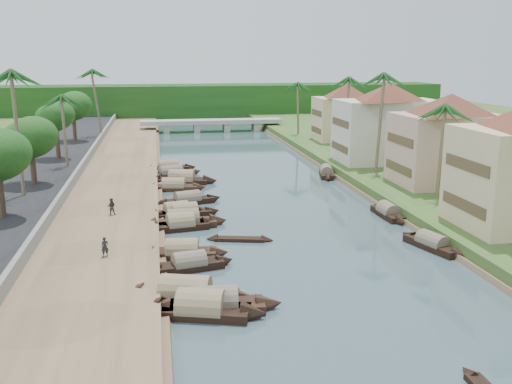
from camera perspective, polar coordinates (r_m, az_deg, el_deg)
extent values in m
plane|color=#394D55|center=(46.08, 4.23, -5.20)|extent=(220.00, 220.00, 0.00)
cube|color=brown|center=(64.15, -14.27, 0.11)|extent=(10.00, 180.00, 0.80)
cube|color=#294E1F|center=(70.51, 15.36, 1.39)|extent=(16.00, 180.00, 1.20)
cube|color=black|center=(65.33, -21.73, 0.07)|extent=(8.00, 180.00, 1.40)
cube|color=slate|center=(64.43, -18.04, 0.79)|extent=(0.40, 180.00, 1.10)
cube|color=#153D10|center=(138.17, -5.43, 8.88)|extent=(120.00, 4.00, 8.00)
cube|color=#153D10|center=(143.14, -5.59, 9.03)|extent=(120.00, 4.00, 8.00)
cube|color=#153D10|center=(148.12, -5.74, 9.17)|extent=(120.00, 4.00, 8.00)
cube|color=gray|center=(115.54, -4.48, 7.04)|extent=(28.00, 4.00, 0.80)
cube|color=gray|center=(115.17, -8.96, 6.34)|extent=(1.20, 3.50, 1.80)
cube|color=gray|center=(115.42, -5.97, 6.45)|extent=(1.20, 3.50, 1.80)
cube|color=gray|center=(115.98, -2.99, 6.54)|extent=(1.20, 3.50, 1.80)
cube|color=gray|center=(116.85, -0.05, 6.60)|extent=(1.20, 3.50, 1.80)
cube|color=#4E3D24|center=(48.19, 20.01, -1.20)|extent=(0.10, 6.40, 0.90)
cube|color=#4E3D24|center=(47.53, 20.31, 2.54)|extent=(0.10, 6.40, 0.90)
cube|color=tan|center=(64.93, 18.62, 4.08)|extent=(11.00, 8.00, 7.50)
pyramid|color=brown|center=(64.39, 18.95, 8.33)|extent=(14.11, 14.11, 2.20)
cube|color=#4E3D24|center=(62.81, 14.03, 2.35)|extent=(0.10, 6.40, 0.90)
cube|color=#4E3D24|center=(62.33, 14.19, 5.05)|extent=(0.10, 6.40, 0.90)
cube|color=beige|center=(76.97, 13.06, 5.97)|extent=(13.00, 8.00, 8.00)
pyramid|color=brown|center=(76.51, 13.26, 9.76)|extent=(15.59, 15.59, 2.20)
cube|color=#4E3D24|center=(74.96, 8.34, 4.44)|extent=(0.10, 6.40, 0.90)
cube|color=#4E3D24|center=(74.54, 8.43, 6.87)|extent=(0.10, 6.40, 0.90)
cube|color=tan|center=(95.96, 8.98, 7.25)|extent=(10.00, 7.00, 7.00)
pyramid|color=brown|center=(95.59, 9.08, 9.99)|extent=(12.62, 12.62, 2.20)
cube|color=#4E3D24|center=(94.66, 6.03, 6.19)|extent=(0.10, 5.60, 0.90)
cube|color=#4E3D24|center=(94.36, 6.07, 7.88)|extent=(0.10, 5.60, 0.90)
cube|color=black|center=(34.41, -4.26, -11.49)|extent=(6.13, 2.31, 0.70)
cone|color=black|center=(34.59, 1.38, -11.17)|extent=(1.84, 1.81, 1.88)
cone|color=black|center=(34.48, -9.93, -11.46)|extent=(1.84, 1.81, 1.88)
cylinder|color=#6B5E50|center=(34.25, -4.27, -10.92)|extent=(4.72, 2.28, 1.95)
cube|color=black|center=(33.93, -5.53, -11.90)|extent=(6.03, 3.60, 0.70)
cone|color=black|center=(33.38, -0.12, -12.12)|extent=(2.12, 2.23, 2.00)
cone|color=black|center=(34.68, -10.73, -11.35)|extent=(2.12, 2.23, 2.00)
cylinder|color=#927D5D|center=(33.77, -5.55, -11.32)|extent=(4.77, 3.29, 2.11)
cube|color=black|center=(36.00, -7.07, -10.40)|extent=(6.77, 3.74, 0.70)
cone|color=black|center=(35.35, -1.30, -10.61)|extent=(2.29, 2.26, 2.02)
cone|color=black|center=(36.93, -12.59, -9.87)|extent=(2.29, 2.26, 2.02)
cylinder|color=#927D5D|center=(35.85, -7.09, -9.84)|extent=(5.33, 3.39, 2.10)
cube|color=black|center=(40.78, -6.68, -7.47)|extent=(5.03, 2.52, 0.70)
cone|color=black|center=(41.48, -3.10, -6.92)|extent=(1.64, 1.64, 1.54)
cone|color=black|center=(40.19, -10.39, -7.81)|extent=(1.64, 1.64, 1.54)
cylinder|color=#6B5E50|center=(40.65, -6.69, -6.97)|extent=(3.93, 2.34, 1.60)
cube|color=black|center=(43.32, -7.39, -6.23)|extent=(5.27, 2.37, 0.70)
cone|color=black|center=(43.13, -3.62, -6.12)|extent=(1.67, 1.73, 1.72)
cone|color=black|center=(43.63, -11.11, -6.12)|extent=(1.67, 1.73, 1.72)
cylinder|color=#927D5D|center=(43.19, -7.40, -5.76)|extent=(4.09, 2.29, 1.80)
cube|color=black|center=(50.15, -7.55, -3.50)|extent=(5.05, 2.59, 0.70)
cone|color=black|center=(50.69, -4.59, -3.14)|extent=(1.67, 1.88, 1.83)
cone|color=black|center=(49.71, -10.59, -3.67)|extent=(1.67, 1.88, 1.83)
cylinder|color=#927D5D|center=(50.05, -7.57, -3.08)|extent=(3.94, 2.49, 1.93)
cube|color=black|center=(50.89, -7.28, -3.24)|extent=(5.86, 2.42, 0.70)
cone|color=black|center=(51.28, -3.74, -2.94)|extent=(1.79, 1.95, 2.03)
cone|color=black|center=(50.65, -10.88, -3.36)|extent=(1.79, 1.95, 2.03)
cylinder|color=#6B5E50|center=(50.78, -7.29, -2.83)|extent=(4.51, 2.41, 2.14)
cube|color=black|center=(53.91, -7.18, -2.29)|extent=(5.24, 2.40, 0.70)
cone|color=black|center=(54.52, -4.31, -1.95)|extent=(1.67, 1.65, 1.59)
cone|color=black|center=(53.40, -10.12, -2.46)|extent=(1.67, 1.65, 1.59)
cylinder|color=#927D5D|center=(53.81, -7.19, -1.90)|extent=(4.07, 2.27, 1.65)
cube|color=black|center=(54.21, -7.96, -2.22)|extent=(4.85, 2.76, 0.70)
cone|color=black|center=(54.91, -5.42, -1.86)|extent=(1.68, 1.81, 1.68)
cone|color=black|center=(53.58, -10.57, -2.42)|extent=(1.68, 1.81, 1.68)
cylinder|color=#927D5D|center=(54.11, -7.97, -1.84)|extent=(3.82, 2.57, 1.77)
cube|color=black|center=(58.57, -6.86, -1.01)|extent=(5.57, 2.99, 0.70)
cone|color=black|center=(59.53, -4.16, -0.64)|extent=(1.85, 1.79, 1.60)
cone|color=black|center=(57.70, -9.64, -1.25)|extent=(1.85, 1.79, 1.60)
cylinder|color=#6B5E50|center=(58.47, -6.87, -0.65)|extent=(4.38, 2.70, 1.65)
cube|color=black|center=(64.86, -8.22, 0.35)|extent=(5.47, 2.47, 0.70)
cone|color=black|center=(64.57, -5.64, 0.44)|extent=(1.73, 1.76, 1.72)
cone|color=black|center=(65.24, -10.78, 0.40)|extent=(1.73, 1.76, 1.72)
cylinder|color=#927D5D|center=(64.77, -8.24, 0.68)|extent=(4.25, 2.36, 1.80)
cube|color=black|center=(68.33, -7.43, 1.04)|extent=(6.53, 3.41, 0.70)
cone|color=black|center=(67.81, -4.56, 1.09)|extent=(2.17, 2.26, 2.12)
cone|color=black|center=(68.99, -10.26, 1.13)|extent=(2.17, 2.26, 2.12)
cylinder|color=#927D5D|center=(68.25, -7.44, 1.35)|extent=(5.11, 3.18, 2.22)
cube|color=black|center=(72.47, -8.50, 1.72)|extent=(6.15, 3.33, 0.70)
cone|color=black|center=(73.54, -6.07, 2.02)|extent=(2.04, 1.91, 1.68)
cone|color=black|center=(71.51, -11.00, 1.52)|extent=(2.04, 1.91, 1.68)
cylinder|color=#6B5E50|center=(72.40, -8.51, 2.01)|extent=(4.83, 2.98, 1.71)
cube|color=black|center=(76.14, -8.72, 2.27)|extent=(5.44, 2.21, 0.70)
cone|color=black|center=(76.50, -6.53, 2.45)|extent=(1.67, 1.69, 1.72)
cone|color=black|center=(75.86, -10.93, 2.20)|extent=(1.67, 1.69, 1.72)
cylinder|color=#927D5D|center=(76.07, -8.73, 2.55)|extent=(4.20, 2.16, 1.79)
cube|color=black|center=(46.83, 17.20, -5.22)|extent=(2.90, 5.35, 0.70)
cone|color=black|center=(48.78, 14.89, -4.23)|extent=(1.68, 1.78, 1.48)
cone|color=black|center=(44.92, 19.73, -6.10)|extent=(1.68, 1.78, 1.48)
cylinder|color=#6B5E50|center=(46.71, 17.23, -4.78)|extent=(2.60, 4.21, 1.52)
cube|color=black|center=(54.99, 13.08, -2.22)|extent=(1.70, 4.95, 0.70)
cone|color=black|center=(57.36, 11.96, -1.44)|extent=(1.44, 1.45, 1.56)
cone|color=black|center=(52.61, 14.30, -2.91)|extent=(1.44, 1.45, 1.56)
cylinder|color=#6B5E50|center=(54.89, 13.10, -1.84)|extent=(1.73, 3.79, 1.62)
cube|color=black|center=(72.53, 7.06, 1.77)|extent=(2.79, 5.74, 0.70)
cone|color=black|center=(75.52, 6.92, 2.30)|extent=(1.74, 1.85, 1.60)
cone|color=black|center=(69.51, 7.23, 1.33)|extent=(1.74, 1.85, 1.60)
cylinder|color=#6B5E50|center=(72.46, 7.07, 2.06)|extent=(2.56, 4.48, 1.65)
cone|color=black|center=(29.98, 20.45, -16.57)|extent=(0.81, 1.10, 0.80)
cube|color=black|center=(46.73, -1.66, -4.78)|extent=(4.19, 1.86, 0.35)
cone|color=black|center=(46.57, 1.17, -4.84)|extent=(1.21, 1.13, 0.91)
cone|color=black|center=(47.01, -4.46, -4.70)|extent=(1.21, 1.13, 0.91)
cube|color=black|center=(65.76, -9.54, 0.39)|extent=(4.57, 2.69, 0.35)
cone|color=black|center=(64.79, -7.44, 0.27)|extent=(1.42, 1.30, 0.92)
cone|color=black|center=(66.81, -11.57, 0.51)|extent=(1.42, 1.30, 0.92)
cylinder|color=#77684F|center=(57.71, 17.98, 3.78)|extent=(0.57, 0.36, 8.98)
sphere|color=#1B511E|center=(57.20, 18.29, 8.03)|extent=(3.20, 3.20, 3.20)
cylinder|color=#77684F|center=(69.13, 12.19, 6.71)|extent=(0.88, 0.36, 11.60)
sphere|color=#1B511E|center=(68.74, 12.42, 11.32)|extent=(3.20, 3.20, 3.20)
cylinder|color=#77684F|center=(83.73, 8.92, 7.62)|extent=(0.91, 0.36, 10.62)
sphere|color=#1B511E|center=(83.39, 9.05, 11.11)|extent=(3.20, 3.20, 3.20)
cylinder|color=#77684F|center=(59.50, -22.71, 5.36)|extent=(0.50, 0.36, 12.04)
sphere|color=#1B511E|center=(59.08, -23.22, 10.91)|extent=(3.20, 3.20, 3.20)
cylinder|color=#77684F|center=(74.08, -18.59, 5.77)|extent=(0.47, 0.36, 8.70)
sphere|color=#1B511E|center=(73.70, -18.83, 8.99)|extent=(3.20, 3.20, 3.20)
cylinder|color=#77684F|center=(102.20, 4.25, 8.30)|extent=(0.65, 0.36, 8.99)
sphere|color=#1B511E|center=(101.91, 4.30, 10.71)|extent=(3.20, 3.20, 3.20)
cylinder|color=#77684F|center=(102.23, -15.47, 8.58)|extent=(1.48, 0.36, 11.13)
sphere|color=#1B511E|center=(101.96, -15.66, 11.58)|extent=(3.20, 3.20, 3.20)
cylinder|color=#483529|center=(52.55, -24.15, -0.44)|extent=(0.60, 0.60, 3.62)
cylinder|color=#483529|center=(65.29, -21.38, 2.21)|extent=(0.60, 0.60, 3.39)
ellipsoid|color=#153D10|center=(64.79, -21.62, 5.02)|extent=(5.05, 5.05, 4.15)
cylinder|color=#483529|center=(80.88, -19.22, 4.53)|extent=(0.60, 0.60, 3.83)
ellipsoid|color=#153D10|center=(80.45, -19.42, 7.11)|extent=(4.52, 4.52, 3.72)
cylinder|color=#483529|center=(97.37, -17.69, 6.01)|extent=(0.60, 0.60, 3.79)
ellipsoid|color=#153D10|center=(97.01, -17.84, 8.13)|extent=(5.36, 5.36, 4.41)
cylinder|color=#483529|center=(79.38, 16.30, 4.32)|extent=(0.60, 0.60, 3.49)
ellipsoid|color=#153D10|center=(78.95, 16.46, 6.71)|extent=(4.72, 4.72, 3.88)
imported|color=black|center=(41.98, -14.86, -5.32)|extent=(0.60, 0.47, 1.44)
imported|color=#322B23|center=(52.73, -14.27, -1.41)|extent=(0.76, 0.60, 1.55)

